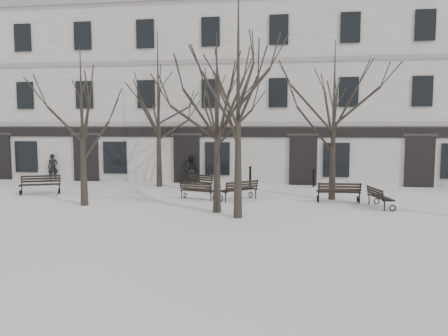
% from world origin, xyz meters
% --- Properties ---
extents(ground, '(100.00, 100.00, 0.00)m').
position_xyz_m(ground, '(0.00, 0.00, 0.00)').
color(ground, white).
rests_on(ground, ground).
extents(building, '(40.40, 10.20, 11.40)m').
position_xyz_m(building, '(0.00, 12.96, 5.52)').
color(building, silver).
rests_on(building, ground).
extents(tree_0, '(4.79, 4.79, 6.85)m').
position_xyz_m(tree_0, '(-6.19, -0.23, 4.28)').
color(tree_0, black).
rests_on(tree_0, ground).
extents(tree_1, '(4.93, 4.93, 7.04)m').
position_xyz_m(tree_1, '(-0.20, -0.91, 4.40)').
color(tree_1, black).
rests_on(tree_1, ground).
extents(tree_2, '(6.18, 6.18, 8.83)m').
position_xyz_m(tree_2, '(0.75, -1.85, 5.52)').
color(tree_2, black).
rests_on(tree_2, ground).
extents(tree_4, '(6.18, 6.18, 8.83)m').
position_xyz_m(tree_4, '(-4.68, 6.04, 5.52)').
color(tree_4, black).
rests_on(tree_4, ground).
extents(tree_5, '(4.63, 4.63, 6.61)m').
position_xyz_m(tree_5, '(-0.96, 3.92, 4.13)').
color(tree_5, black).
rests_on(tree_5, ground).
extents(tree_6, '(5.18, 5.18, 7.41)m').
position_xyz_m(tree_6, '(4.69, 2.90, 4.63)').
color(tree_6, black).
rests_on(tree_6, ground).
extents(bench_0, '(2.01, 1.35, 0.97)m').
position_xyz_m(bench_0, '(-9.86, 2.43, 0.52)').
color(bench_0, black).
rests_on(bench_0, ground).
extents(bench_1, '(1.70, 1.00, 0.82)m').
position_xyz_m(bench_1, '(-1.61, 1.90, 0.44)').
color(bench_1, black).
rests_on(bench_1, ground).
extents(bench_2, '(1.92, 0.77, 0.95)m').
position_xyz_m(bench_2, '(4.89, 1.94, 0.52)').
color(bench_2, black).
rests_on(bench_2, ground).
extents(bench_3, '(1.76, 1.27, 0.85)m').
position_xyz_m(bench_3, '(-2.17, 4.94, 0.46)').
color(bench_3, black).
rests_on(bench_3, ground).
extents(bench_4, '(1.79, 1.75, 0.94)m').
position_xyz_m(bench_4, '(0.39, 2.03, 0.51)').
color(bench_4, black).
rests_on(bench_4, ground).
extents(bench_5, '(0.94, 1.80, 0.87)m').
position_xyz_m(bench_5, '(6.46, 1.02, 0.47)').
color(bench_5, black).
rests_on(bench_5, ground).
extents(bollard_a, '(0.15, 0.15, 1.20)m').
position_xyz_m(bollard_a, '(0.50, 6.61, 0.64)').
color(bollard_a, black).
rests_on(bollard_a, ground).
extents(bollard_b, '(0.13, 0.13, 1.01)m').
position_xyz_m(bollard_b, '(4.09, 7.22, 0.54)').
color(bollard_b, black).
rests_on(bollard_b, ground).
extents(pedestrian_a, '(0.74, 0.68, 1.70)m').
position_xyz_m(pedestrian_a, '(-12.15, 7.70, 0.00)').
color(pedestrian_a, black).
rests_on(pedestrian_a, ground).
extents(pedestrian_b, '(0.91, 0.75, 1.70)m').
position_xyz_m(pedestrian_b, '(-3.17, 7.52, 0.00)').
color(pedestrian_b, black).
rests_on(pedestrian_b, ground).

